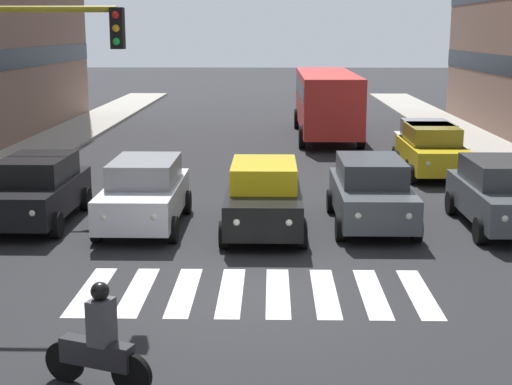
{
  "coord_description": "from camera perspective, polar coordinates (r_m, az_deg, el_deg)",
  "views": [
    {
      "loc": [
        -0.32,
        13.67,
        4.91
      ],
      "look_at": [
        0.05,
        -3.64,
        1.17
      ],
      "focal_mm": 52.77,
      "sensor_mm": 36.0,
      "label": 1
    }
  ],
  "objects": [
    {
      "name": "car_4",
      "position": [
        20.27,
        -16.28,
        0.23
      ],
      "size": [
        2.02,
        4.44,
        1.72
      ],
      "color": "black",
      "rests_on": "ground_plane"
    },
    {
      "name": "car_row2_0",
      "position": [
        26.61,
        13.18,
        3.15
      ],
      "size": [
        2.02,
        4.44,
        1.72
      ],
      "color": "gold",
      "rests_on": "ground_plane"
    },
    {
      "name": "car_row2_1",
      "position": [
        27.64,
        12.91,
        3.49
      ],
      "size": [
        2.02,
        4.44,
        1.72
      ],
      "color": "silver",
      "rests_on": "ground_plane"
    },
    {
      "name": "bus_behind_traffic",
      "position": [
        35.64,
        5.34,
        7.21
      ],
      "size": [
        2.78,
        10.5,
        3.0
      ],
      "color": "red",
      "rests_on": "ground_plane"
    },
    {
      "name": "motorcycle_with_rider",
      "position": [
        10.84,
        -11.85,
        -11.25
      ],
      "size": [
        1.62,
        0.7,
        1.57
      ],
      "color": "black",
      "rests_on": "ground_plane"
    },
    {
      "name": "ground_plane",
      "position": [
        14.53,
        -0.12,
        -7.57
      ],
      "size": [
        180.0,
        180.0,
        0.0
      ],
      "primitive_type": "plane",
      "color": "#262628"
    },
    {
      "name": "car_1",
      "position": [
        19.41,
        8.71,
        0.07
      ],
      "size": [
        2.02,
        4.44,
        1.72
      ],
      "color": "#474C51",
      "rests_on": "ground_plane"
    },
    {
      "name": "car_0",
      "position": [
        19.93,
        18.1,
        -0.09
      ],
      "size": [
        2.02,
        4.44,
        1.72
      ],
      "color": "#474C51",
      "rests_on": "ground_plane"
    },
    {
      "name": "crosswalk_markings",
      "position": [
        14.53,
        -0.12,
        -7.56
      ],
      "size": [
        6.75,
        2.8,
        0.01
      ],
      "color": "silver",
      "rests_on": "ground_plane"
    },
    {
      "name": "car_3",
      "position": [
        19.29,
        -8.44,
        -0.0
      ],
      "size": [
        2.02,
        4.44,
        1.72
      ],
      "color": "silver",
      "rests_on": "ground_plane"
    },
    {
      "name": "car_2",
      "position": [
        18.62,
        0.6,
        -0.31
      ],
      "size": [
        2.02,
        4.44,
        1.72
      ],
      "color": "black",
      "rests_on": "ground_plane"
    }
  ]
}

